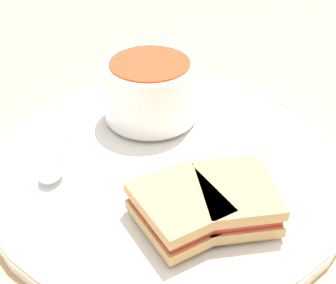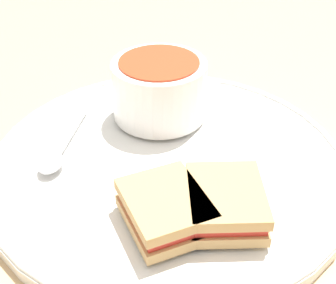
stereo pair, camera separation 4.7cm
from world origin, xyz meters
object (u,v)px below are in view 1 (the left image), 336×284
Objects in this scene: soup_bowl at (150,89)px; spoon at (54,166)px; sandwich_half_far at (236,197)px; sandwich_half_near at (179,209)px.

spoon is at bearing -178.74° from soup_bowl.
soup_bowl is 1.03× the size of spoon.
sandwich_half_near is at bearing 150.33° from sandwich_half_far.
sandwich_half_far is at bearing -108.83° from soup_bowl.
spoon is (-0.14, -0.00, -0.03)m from soup_bowl.
soup_bowl is at bearing 140.04° from spoon.
sandwich_half_far is (0.08, -0.17, 0.01)m from spoon.
soup_bowl is 1.15× the size of sandwich_half_near.
spoon is 1.02× the size of sandwich_half_far.
soup_bowl reaches higher than sandwich_half_far.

